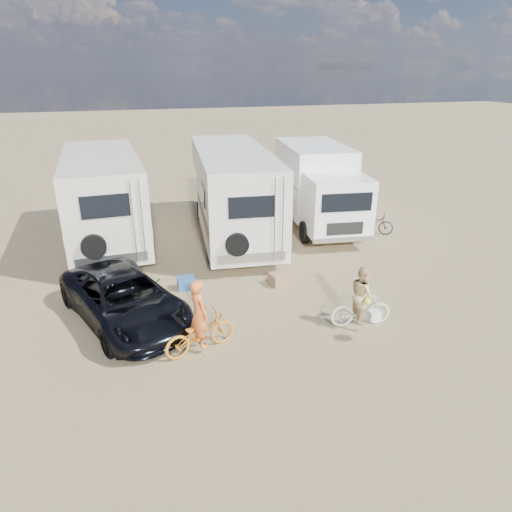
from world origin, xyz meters
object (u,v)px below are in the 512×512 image
object	(u,v)px
bike_woman	(361,309)
cooler	(186,283)
rider_man	(199,320)
box_truck	(319,188)
crate	(278,279)
dark_suv	(124,299)
rv_left	(105,201)
bike_parked	(372,223)
bike_man	(200,333)
rider_woman	(362,300)
rv_main	(233,195)

from	to	relation	value
bike_woman	cooler	distance (m)	5.51
cooler	rider_man	bearing A→B (deg)	-92.30
box_truck	crate	distance (m)	6.55
bike_woman	crate	bearing A→B (deg)	31.87
bike_woman	crate	distance (m)	3.29
dark_suv	bike_woman	xyz separation A→B (m)	(6.08, -2.12, -0.18)
bike_woman	rv_left	bearing A→B (deg)	45.65
bike_parked	crate	distance (m)	6.44
dark_suv	bike_woman	bearing A→B (deg)	-40.28
bike_man	crate	bearing A→B (deg)	-63.99
box_truck	rider_woman	size ratio (longest dim) A/B	4.37
rv_main	rv_left	size ratio (longest dim) A/B	1.11
rv_main	rider_woman	bearing A→B (deg)	-72.69
rider_woman	crate	size ratio (longest dim) A/B	3.19
rv_left	rv_main	bearing A→B (deg)	-10.14
dark_suv	bike_man	size ratio (longest dim) A/B	2.59
bike_woman	cooler	xyz separation A→B (m)	(-4.18, 3.57, -0.29)
bike_woman	rider_man	bearing A→B (deg)	97.19
rv_left	box_truck	bearing A→B (deg)	-4.09
rv_left	cooler	world-z (taller)	rv_left
box_truck	crate	world-z (taller)	box_truck
rv_left	dark_suv	xyz separation A→B (m)	(0.40, -6.40, -1.07)
bike_woman	rider_woman	size ratio (longest dim) A/B	1.07
rv_main	dark_suv	xyz separation A→B (m)	(-4.55, -5.69, -1.09)
dark_suv	bike_parked	xyz separation A→B (m)	(10.18, 4.37, -0.20)
dark_suv	rider_woman	xyz separation A→B (m)	(6.08, -2.12, 0.10)
dark_suv	bike_woman	size ratio (longest dim) A/B	2.92
rv_left	dark_suv	distance (m)	6.50
cooler	crate	distance (m)	2.94
rider_woman	dark_suv	bearing A→B (deg)	79.17
box_truck	dark_suv	xyz separation A→B (m)	(-8.48, -6.08, -1.01)
rider_woman	bike_parked	distance (m)	7.69
rider_woman	cooler	bearing A→B (deg)	57.91
rv_left	rider_man	bearing A→B (deg)	-77.90
bike_woman	crate	world-z (taller)	bike_woman
rv_main	dark_suv	size ratio (longest dim) A/B	1.69
rv_left	rider_woman	bearing A→B (deg)	-54.75
bike_man	bike_parked	size ratio (longest dim) A/B	1.04
dark_suv	bike_woman	world-z (taller)	dark_suv
rider_man	crate	bearing A→B (deg)	-63.99
rv_main	dark_suv	world-z (taller)	rv_main
rv_main	bike_parked	size ratio (longest dim) A/B	4.56
dark_suv	bike_man	bearing A→B (deg)	-70.82
rv_main	bike_man	bearing A→B (deg)	-103.91
rider_man	crate	world-z (taller)	rider_man
dark_suv	bike_parked	distance (m)	11.08
bike_woman	crate	size ratio (longest dim) A/B	3.41
bike_woman	cooler	bearing A→B (deg)	57.91
cooler	crate	xyz separation A→B (m)	(2.88, -0.57, -0.01)
bike_woman	dark_suv	bearing A→B (deg)	79.17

